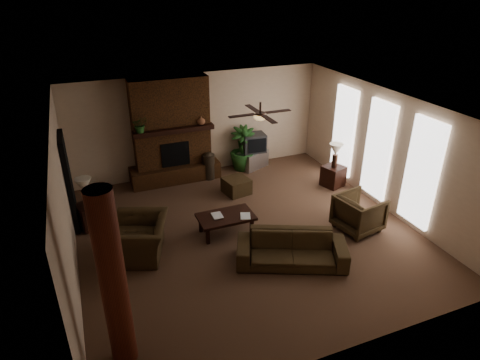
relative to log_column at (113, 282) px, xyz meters
name	(u,v)px	position (x,y,z in m)	size (l,w,h in m)	color
room_shell	(247,175)	(2.95, 2.40, 0.00)	(7.00, 7.00, 7.00)	brown
fireplace	(172,140)	(2.15, 5.62, -0.24)	(2.40, 0.70, 2.80)	#532D16
windows	(378,150)	(6.40, 2.60, -0.05)	(0.08, 3.65, 2.35)	white
log_column	(113,282)	(0.00, 0.00, 0.00)	(0.36, 0.36, 2.80)	#5D2517
doorway	(69,182)	(-0.49, 4.20, -0.35)	(0.10, 1.00, 2.10)	black
ceiling_fan	(260,115)	(3.35, 2.70, 1.13)	(1.35, 1.35, 0.37)	black
sofa	(292,245)	(3.35, 1.10, -0.99)	(2.11, 0.62, 0.83)	#3E2E1A
armchair_left	(140,232)	(0.68, 2.47, -0.88)	(1.19, 0.77, 1.04)	#3E2E1A
armchair_right	(359,211)	(5.28, 1.61, -0.95)	(0.88, 0.82, 0.90)	#3E2E1A
coffee_table	(226,218)	(2.53, 2.56, -1.03)	(1.20, 0.70, 0.43)	black
ottoman	(236,186)	(3.42, 4.22, -1.20)	(0.60, 0.60, 0.40)	#3E2E1A
tv_stand	(253,159)	(4.46, 5.55, -1.15)	(0.85, 0.50, 0.50)	#B2B2B4
tv	(254,143)	(4.47, 5.54, -0.64)	(0.69, 0.58, 0.52)	#353537
floor_vase	(209,164)	(3.03, 5.31, -0.97)	(0.34, 0.34, 0.77)	#2F241A
floor_plant	(243,157)	(4.14, 5.55, -1.04)	(0.71, 1.27, 0.71)	#255220
side_table_left	(89,215)	(-0.20, 3.96, -1.12)	(0.50, 0.50, 0.55)	black
lamp_left	(84,187)	(-0.20, 3.93, -0.40)	(0.43, 0.43, 0.65)	black
side_table_right	(333,176)	(5.96, 3.65, -1.12)	(0.50, 0.50, 0.55)	black
lamp_right	(336,151)	(5.95, 3.63, -0.40)	(0.43, 0.43, 0.65)	black
mantel_plant	(140,126)	(1.32, 5.34, 0.32)	(0.38, 0.42, 0.33)	#255220
mantel_vase	(201,120)	(2.89, 5.39, 0.27)	(0.22, 0.23, 0.22)	brown
book_a	(212,211)	(2.24, 2.61, -0.83)	(0.22, 0.03, 0.29)	#999999
book_b	(240,211)	(2.80, 2.41, -0.82)	(0.21, 0.02, 0.29)	#999999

